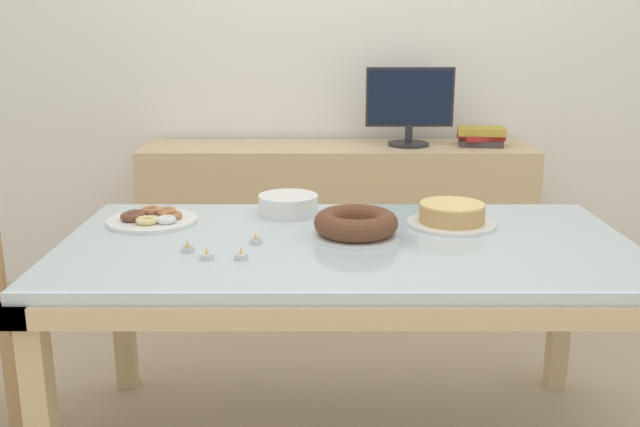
{
  "coord_description": "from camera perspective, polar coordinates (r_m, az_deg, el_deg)",
  "views": [
    {
      "loc": [
        -0.08,
        -2.13,
        1.37
      ],
      "look_at": [
        -0.08,
        0.1,
        0.78
      ],
      "focal_mm": 40.0,
      "sensor_mm": 36.0,
      "label": 1
    }
  ],
  "objects": [
    {
      "name": "plate_stack",
      "position": [
        2.52,
        -2.61,
        0.71
      ],
      "size": [
        0.21,
        0.21,
        0.07
      ],
      "color": "white",
      "rests_on": "dining_table"
    },
    {
      "name": "tealight_near_cakes",
      "position": [
        2.19,
        -5.21,
        -2.15
      ],
      "size": [
        0.04,
        0.04,
        0.04
      ],
      "color": "silver",
      "rests_on": "dining_table"
    },
    {
      "name": "computer_monitor",
      "position": [
        3.51,
        7.13,
        8.47
      ],
      "size": [
        0.42,
        0.2,
        0.38
      ],
      "color": "#262628",
      "rests_on": "sideboard"
    },
    {
      "name": "wall_back",
      "position": [
        3.76,
        1.26,
        13.75
      ],
      "size": [
        8.0,
        0.1,
        2.6
      ],
      "primitive_type": "cube",
      "color": "white",
      "rests_on": "ground"
    },
    {
      "name": "book_stack",
      "position": [
        3.59,
        12.7,
        6.05
      ],
      "size": [
        0.24,
        0.19,
        0.09
      ],
      "color": "#3F3838",
      "rests_on": "sideboard"
    },
    {
      "name": "dining_table",
      "position": [
        2.25,
        2.09,
        -4.1
      ],
      "size": [
        1.8,
        0.94,
        0.72
      ],
      "color": "silver",
      "rests_on": "ground"
    },
    {
      "name": "tealight_near_front",
      "position": [
        2.07,
        -9.09,
        -3.34
      ],
      "size": [
        0.04,
        0.04,
        0.04
      ],
      "color": "silver",
      "rests_on": "dining_table"
    },
    {
      "name": "cake_golden_bundt",
      "position": [
        2.24,
        2.84,
        -0.9
      ],
      "size": [
        0.27,
        0.27,
        0.08
      ],
      "color": "white",
      "rests_on": "dining_table"
    },
    {
      "name": "tealight_centre",
      "position": [
        2.14,
        -10.58,
        -2.77
      ],
      "size": [
        0.04,
        0.04,
        0.04
      ],
      "color": "silver",
      "rests_on": "dining_table"
    },
    {
      "name": "tealight_right_edge",
      "position": [
        2.05,
        -6.39,
        -3.37
      ],
      "size": [
        0.04,
        0.04,
        0.04
      ],
      "color": "silver",
      "rests_on": "dining_table"
    },
    {
      "name": "cake_chocolate_round",
      "position": [
        2.42,
        10.44,
        -0.14
      ],
      "size": [
        0.3,
        0.3,
        0.08
      ],
      "color": "white",
      "rests_on": "dining_table"
    },
    {
      "name": "pastry_platter",
      "position": [
        2.48,
        -13.35,
        -0.41
      ],
      "size": [
        0.3,
        0.3,
        0.04
      ],
      "color": "white",
      "rests_on": "dining_table"
    },
    {
      "name": "sideboard",
      "position": [
        3.59,
        1.28,
        -0.85
      ],
      "size": [
        1.9,
        0.44,
        0.8
      ],
      "color": "#D1B284",
      "rests_on": "ground"
    },
    {
      "name": "tealight_left_edge",
      "position": [
        2.63,
        10.03,
        0.55
      ],
      "size": [
        0.04,
        0.04,
        0.04
      ],
      "color": "silver",
      "rests_on": "dining_table"
    }
  ]
}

